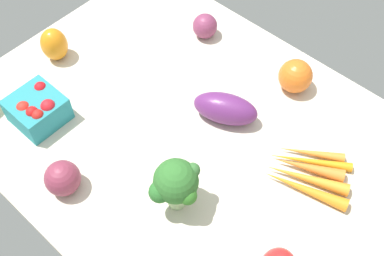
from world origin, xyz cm
name	(u,v)px	position (x,y,z in cm)	size (l,w,h in cm)	color
tablecloth	(192,136)	(0.00, 0.00, 1.00)	(104.00, 76.00, 2.00)	beige
berry_basket	(38,109)	(28.56, 20.40, 5.65)	(11.08, 11.08, 7.74)	teal
heirloom_tomato_orange	(295,76)	(-8.95, -26.53, 6.05)	(8.11, 8.11, 8.11)	orange
red_onion_near_basket	(63,178)	(10.28, 27.98, 5.73)	(7.47, 7.47, 7.47)	#853248
eggplant	(225,109)	(-2.72, -8.25, 5.55)	(14.83, 7.10, 7.10)	#65296A
red_onion_center	(205,26)	(18.80, -25.75, 5.23)	(6.46, 6.46, 6.46)	#813557
broccoli_head	(176,184)	(-9.45, 15.12, 10.08)	(9.84, 10.41, 13.12)	#A2C188
carrot_bunch	(308,173)	(-25.59, -8.15, 3.33)	(20.22, 16.94, 2.99)	orange
bell_pepper_orange	(54,44)	(41.35, 5.33, 6.41)	(6.62, 6.62, 8.82)	orange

